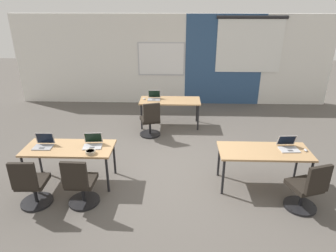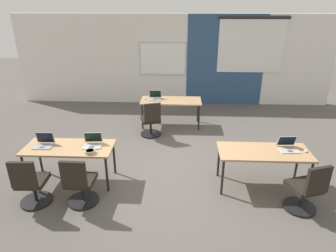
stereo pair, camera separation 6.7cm
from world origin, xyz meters
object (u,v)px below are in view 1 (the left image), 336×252
Objects in this scene: mouse_near_right_end at (306,150)px; chair_near_right_end at (307,190)px; laptop_near_right_end at (288,146)px; mouse_far_left at (144,99)px; desk_far_center at (170,102)px; laptop_near_left_end at (44,144)px; laptop_far_left at (154,98)px; desk_near_left at (69,150)px; chair_near_left_end at (32,187)px; laptop_near_left_inner at (93,143)px; snack_bowl at (90,152)px; chair_far_left at (150,122)px; desk_near_right at (264,153)px; chair_near_left_inner at (81,186)px.

mouse_near_right_end is 0.11× the size of chair_near_right_end.
laptop_near_right_end is 3.15× the size of mouse_far_left.
desk_far_center is 15.22× the size of mouse_near_right_end.
laptop_far_left is at bearing 56.86° from laptop_near_left_end.
desk_near_left is 1.74× the size of chair_near_left_end.
laptop_near_left_inner is at bearing -102.89° from mouse_far_left.
mouse_far_left is (-0.69, 0.04, 0.08)m from desk_far_center.
laptop_near_left_inner is at bearing -137.97° from chair_near_left_end.
chair_near_left_end is (-0.40, -0.74, -0.28)m from desk_near_left.
desk_far_center is at bearing -75.21° from chair_near_right_end.
laptop_near_left_inner is 0.30m from snack_bowl.
laptop_near_right_end is (3.94, 0.08, 0.11)m from desk_near_left.
laptop_near_right_end reaches higher than chair_far_left.
laptop_near_left_end is 0.85m from chair_near_left_end.
desk_far_center is 4.18m from chair_near_right_end.
laptop_near_left_end is 3.21m from mouse_far_left.
desk_near_right is 1.74× the size of chair_near_right_end.
laptop_near_left_inner is at bearing 9.07° from desk_near_left.
desk_far_center is at bearing -5.96° from laptop_far_left.
chair_near_right_end is at bearing -56.91° from desk_far_center.
chair_near_right_end is 4.47m from laptop_far_left.
mouse_near_right_end is (2.47, -2.79, 0.08)m from desk_far_center.
chair_far_left is at bearing -63.58° from chair_near_right_end.
snack_bowl is (0.46, -0.23, 0.10)m from desk_near_left.
desk_near_right is at bearing -179.54° from mouse_near_right_end.
chair_far_left is 1.00× the size of chair_near_left_inner.
chair_near_left_end is 1.22m from laptop_near_left_inner.
chair_far_left is at bearing 48.79° from laptop_near_left_end.
chair_near_left_end is at bearing 5.21° from chair_near_left_inner.
desk_near_left is at bearing -122.01° from desk_far_center.
laptop_near_right_end is at bearing -171.77° from chair_near_left_end.
desk_near_left is at bearing 153.77° from snack_bowl.
desk_near_right is at bearing -57.99° from desk_far_center.
mouse_far_left reaches higher than desk_far_center.
chair_far_left reaches higher than desk_near_right.
desk_far_center is 4.84× the size of laptop_far_left.
snack_bowl is (-3.04, -0.23, 0.10)m from desk_near_right.
laptop_near_left_end reaches higher than mouse_far_left.
desk_near_left is 2.46m from chair_far_left.
laptop_far_left reaches higher than desk_near_left.
chair_near_left_end is at bearing -170.79° from mouse_near_right_end.
snack_bowl is (-3.76, -0.23, 0.02)m from mouse_near_right_end.
laptop_near_right_end is at bearing -43.78° from mouse_far_left.
laptop_far_left reaches higher than chair_near_left_inner.
laptop_near_left_inner is (-1.33, -2.73, 0.11)m from desk_far_center.
snack_bowl is (0.07, 0.46, 0.38)m from chair_near_left_inner.
laptop_near_left_inner is at bearing 179.07° from mouse_near_right_end.
laptop_near_left_inner is at bearing 49.43° from chair_far_left.
chair_near_left_end is 5.18× the size of snack_bowl.
desk_near_right is at bearing -6.95° from laptop_near_left_inner.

